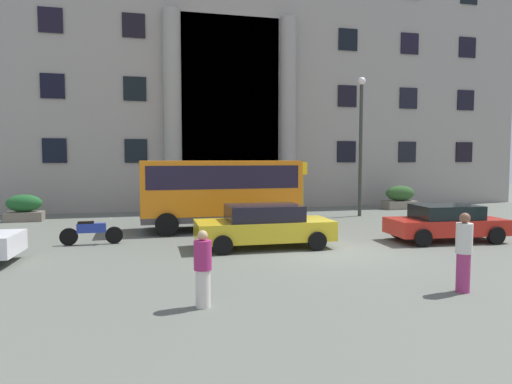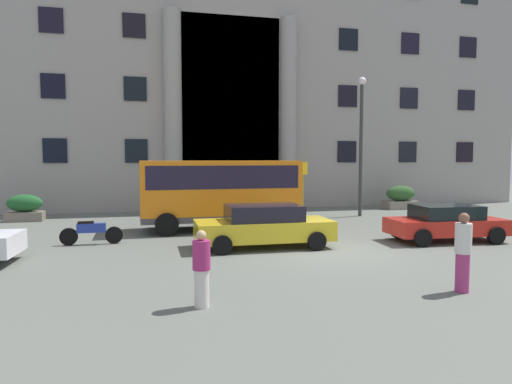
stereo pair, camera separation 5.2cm
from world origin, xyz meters
The scene contains 14 objects.
ground_plane centered at (0.00, 0.00, -0.06)m, with size 80.00×64.00×0.12m, color #5D6159.
office_building_facade centered at (-0.01, 17.47, 7.75)m, with size 36.91×9.75×15.50m.
orange_minibus centered at (-2.84, 5.50, 1.72)m, with size 6.56×2.76×2.90m.
bus_stop_sign centered at (1.43, 7.19, 1.74)m, with size 0.44×0.08×2.82m.
hedge_planter_west centered at (-11.50, 10.23, 0.62)m, with size 1.67×0.88×1.28m.
hedge_planter_east centered at (0.17, 10.78, 0.67)m, with size 2.06×0.76×1.38m.
hedge_planter_far_west centered at (8.85, 10.88, 0.67)m, with size 1.90×0.98×1.38m.
parked_compact_extra centered at (4.63, 0.78, 0.68)m, with size 4.18×2.16×1.31m.
parked_coupe_end centered at (-2.05, 1.22, 0.74)m, with size 4.57×2.09×1.44m.
motorcycle_far_end centered at (7.22, 3.36, 0.46)m, with size 2.08×0.55×0.89m.
scooter_by_planter centered at (-7.78, 3.12, 0.46)m, with size 2.10×0.55×0.89m.
pedestrian_woman_dark_dress centered at (0.96, -4.91, 0.91)m, with size 0.36×0.36×1.79m.
pedestrian_child_trailing centered at (-4.84, -4.60, 0.78)m, with size 0.36×0.36×1.56m.
lamppost_plaza_centre centered at (4.95, 8.27, 4.18)m, with size 0.40×0.40×7.13m.
Camera 1 is at (-5.97, -13.73, 2.99)m, focal length 32.54 mm.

